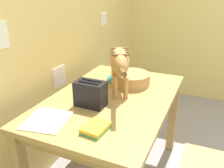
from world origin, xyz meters
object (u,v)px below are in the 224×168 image
object	(u,v)px
dining_table	(112,108)
saucer_bowl	(118,79)
cat	(119,62)
wicker_basket	(131,79)
magazine	(47,120)
book_stack	(96,128)
coffee_mug	(118,73)
toaster	(91,94)

from	to	relation	value
dining_table	saucer_bowl	size ratio (longest dim) A/B	7.10
cat	wicker_basket	bearing A→B (deg)	45.49
magazine	saucer_bowl	bearing A→B (deg)	-20.96
cat	book_stack	size ratio (longest dim) A/B	3.83
book_stack	coffee_mug	bearing A→B (deg)	13.59
cat	book_stack	world-z (taller)	cat
cat	saucer_bowl	distance (m)	0.29
magazine	book_stack	size ratio (longest dim) A/B	1.61
wicker_basket	magazine	bearing A→B (deg)	160.04
coffee_mug	toaster	distance (m)	0.49
coffee_mug	magazine	distance (m)	0.79
toaster	saucer_bowl	bearing A→B (deg)	1.21
wicker_basket	toaster	world-z (taller)	toaster
saucer_bowl	book_stack	distance (m)	0.77
saucer_bowl	magazine	distance (m)	0.78
saucer_bowl	dining_table	bearing A→B (deg)	-164.58
dining_table	magazine	xyz separation A→B (m)	(-0.46, 0.22, 0.10)
cat	saucer_bowl	size ratio (longest dim) A/B	3.57
saucer_bowl	cat	bearing A→B (deg)	-154.14
cat	toaster	xyz separation A→B (m)	(-0.32, 0.07, -0.14)
book_stack	toaster	bearing A→B (deg)	33.70
cat	coffee_mug	world-z (taller)	cat
saucer_bowl	magazine	size ratio (longest dim) A/B	0.67
coffee_mug	book_stack	xyz separation A→B (m)	(-0.75, -0.18, -0.06)
dining_table	toaster	bearing A→B (deg)	157.40
coffee_mug	toaster	size ratio (longest dim) A/B	0.70
magazine	wicker_basket	distance (m)	0.79
magazine	wicker_basket	world-z (taller)	wicker_basket
wicker_basket	dining_table	bearing A→B (deg)	170.71
dining_table	wicker_basket	world-z (taller)	wicker_basket
dining_table	coffee_mug	bearing A→B (deg)	15.27
dining_table	magazine	size ratio (longest dim) A/B	4.73
toaster	cat	bearing A→B (deg)	-12.93
cat	wicker_basket	xyz separation A→B (m)	(0.14, -0.05, -0.18)
magazine	coffee_mug	bearing A→B (deg)	-20.91
cat	magazine	world-z (taller)	cat
coffee_mug	wicker_basket	bearing A→B (deg)	-104.62
magazine	wicker_basket	bearing A→B (deg)	-30.84
toaster	magazine	bearing A→B (deg)	152.09
dining_table	wicker_basket	distance (m)	0.32
wicker_basket	cat	bearing A→B (deg)	161.35
cat	book_stack	xyz separation A→B (m)	(-0.58, -0.10, -0.21)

